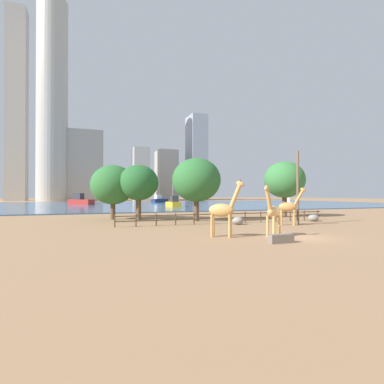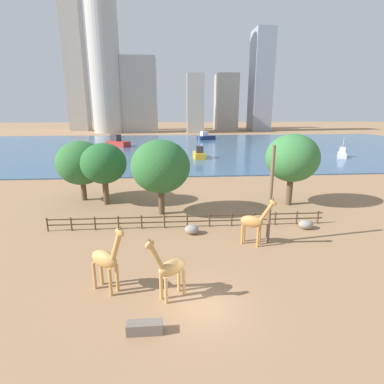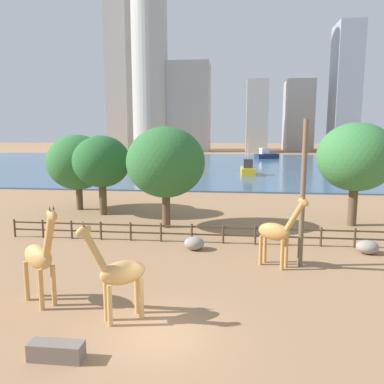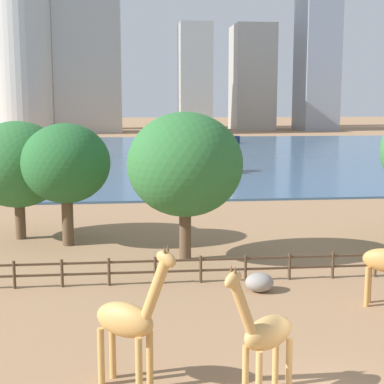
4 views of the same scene
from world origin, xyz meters
name	(u,v)px [view 2 (image 2 of 4)]	position (x,y,z in m)	size (l,w,h in m)	color
ground_plane	(175,146)	(0.00, 80.00, 0.00)	(400.00, 400.00, 0.00)	#9E7551
harbor_water	(175,147)	(0.00, 77.00, 0.10)	(180.00, 86.00, 0.20)	#3D6084
giraffe_tall	(106,259)	(-5.65, 2.03, 2.12)	(2.62, 2.13, 4.55)	tan
giraffe_companion	(170,268)	(-1.83, 0.99, 1.97)	(2.52, 1.98, 4.19)	tan
giraffe_young	(254,222)	(5.00, 7.84, 2.00)	(2.74, 1.98, 4.21)	#C18C47
utility_pole	(271,196)	(6.35, 8.12, 4.07)	(0.28, 0.28, 8.14)	brown
boulder_near_fence	(306,224)	(10.90, 10.82, 0.42)	(1.35, 1.12, 0.84)	gray
boulder_by_pole	(192,229)	(0.15, 10.43, 0.42)	(1.28, 1.13, 0.85)	gray
feeding_trough	(145,328)	(-3.14, -1.81, 0.30)	(1.80, 0.60, 0.60)	#72665B
enclosure_fence	(188,220)	(-0.08, 12.00, 0.76)	(26.12, 0.14, 1.30)	#4C3826
tree_left_large	(160,167)	(-2.67, 16.05, 5.15)	(6.10, 6.10, 7.91)	brown
tree_center_broad	(104,164)	(-9.25, 20.03, 4.84)	(5.16, 5.16, 7.20)	brown
tree_right_tall	(81,163)	(-12.35, 22.01, 4.62)	(5.85, 5.85, 7.27)	brown
tree_left_small	(292,158)	(12.17, 18.23, 5.51)	(6.02, 6.02, 8.25)	brown
boat_ferry	(206,137)	(12.10, 98.22, 1.23)	(7.30, 5.44, 3.05)	navy
boat_sailboat	(118,142)	(-17.30, 78.65, 1.39)	(7.92, 7.45, 3.52)	#B22D28
boat_tug	(342,154)	(38.43, 52.11, 0.98)	(4.13, 5.40, 4.63)	silver
boat_barge	(199,154)	(5.11, 53.61, 1.16)	(2.39, 6.40, 5.73)	gold
skyline_tower_needle	(72,30)	(-50.11, 159.22, 50.69)	(9.79, 9.61, 101.38)	#ADA89E
skyline_block_central	(195,104)	(11.32, 136.88, 13.84)	(8.11, 9.20, 27.68)	#ADA89E
skyline_tower_glass	(261,82)	(47.64, 151.01, 25.48)	(9.76, 14.30, 50.97)	#939EAD
skyline_block_left	(226,103)	(30.34, 157.22, 14.94)	(11.46, 14.79, 29.88)	#ADA89E
skyline_block_right	(140,96)	(-15.91, 144.95, 17.91)	(16.89, 14.18, 35.83)	#ADA89E
skyline_tower_short	(102,25)	(-31.24, 139.91, 48.39)	(14.27, 14.27, 96.78)	#B7B2A8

